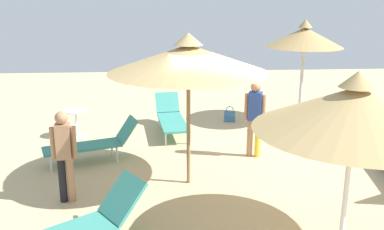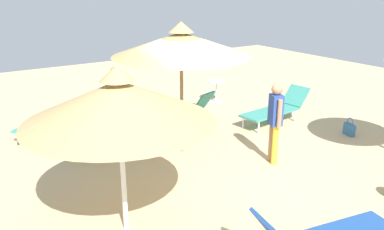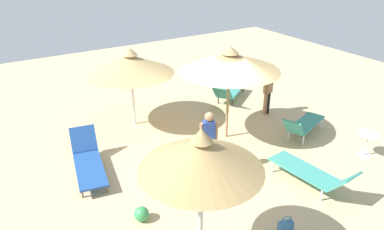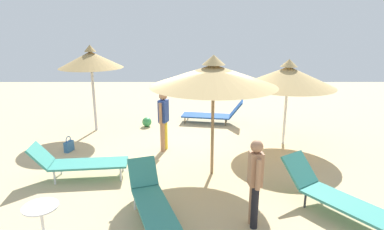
{
  "view_description": "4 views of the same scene",
  "coord_description": "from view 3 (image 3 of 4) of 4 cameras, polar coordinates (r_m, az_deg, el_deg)",
  "views": [
    {
      "loc": [
        -7.81,
        1.36,
        3.48
      ],
      "look_at": [
        -0.25,
        0.82,
        1.32
      ],
      "focal_mm": 39.55,
      "sensor_mm": 36.0,
      "label": 1
    },
    {
      "loc": [
        -4.66,
        -6.08,
        3.59
      ],
      "look_at": [
        -0.35,
        0.48,
        0.97
      ],
      "focal_mm": 37.14,
      "sensor_mm": 36.0,
      "label": 2
    },
    {
      "loc": [
        7.56,
        -5.2,
        5.49
      ],
      "look_at": [
        -0.68,
        -0.14,
        0.86
      ],
      "focal_mm": 34.38,
      "sensor_mm": 36.0,
      "label": 3
    },
    {
      "loc": [
        0.14,
        8.23,
        3.51
      ],
      "look_at": [
        0.13,
        0.31,
        1.31
      ],
      "focal_mm": 30.81,
      "sensor_mm": 36.0,
      "label": 4
    }
  ],
  "objects": [
    {
      "name": "lounge_chair_near_left",
      "position": [
        9.91,
        -15.84,
        -6.76
      ],
      "size": [
        2.28,
        1.05,
        0.87
      ],
      "color": "#1E478C",
      "rests_on": "ground"
    },
    {
      "name": "ground",
      "position": [
        10.72,
        2.56,
        -5.54
      ],
      "size": [
        24.0,
        24.0,
        0.1
      ],
      "primitive_type": "cube",
      "color": "tan"
    },
    {
      "name": "beach_ball",
      "position": [
        8.24,
        -7.83,
        -14.97
      ],
      "size": [
        0.33,
        0.33,
        0.33
      ],
      "primitive_type": "sphere",
      "color": "#338C4C",
      "rests_on": "ground"
    },
    {
      "name": "person_standing_far_right",
      "position": [
        12.71,
        11.71,
        3.95
      ],
      "size": [
        0.24,
        0.43,
        1.63
      ],
      "color": "#A57554",
      "rests_on": "ground"
    },
    {
      "name": "side_table_round",
      "position": [
        11.25,
        25.55,
        -3.61
      ],
      "size": [
        0.57,
        0.57,
        0.69
      ],
      "color": "silver",
      "rests_on": "ground"
    },
    {
      "name": "lounge_chair_front",
      "position": [
        11.62,
        16.84,
        -1.41
      ],
      "size": [
        1.19,
        2.06,
        0.89
      ],
      "color": "teal",
      "rests_on": "ground"
    },
    {
      "name": "parasol_umbrella_back",
      "position": [
        5.87,
        1.45,
        -6.3
      ],
      "size": [
        2.06,
        2.06,
        2.86
      ],
      "color": "#B2B2B7",
      "rests_on": "ground"
    },
    {
      "name": "lounge_chair_center",
      "position": [
        13.75,
        5.75,
        3.73
      ],
      "size": [
        1.79,
        2.16,
        0.89
      ],
      "color": "teal",
      "rests_on": "ground"
    },
    {
      "name": "lounge_chair_near_right",
      "position": [
        9.42,
        18.26,
        -8.5
      ],
      "size": [
        2.22,
        0.86,
        0.86
      ],
      "color": "teal",
      "rests_on": "ground"
    },
    {
      "name": "handbag",
      "position": [
        8.1,
        14.31,
        -16.48
      ],
      "size": [
        0.21,
        0.33,
        0.46
      ],
      "color": "#336699",
      "rests_on": "ground"
    },
    {
      "name": "parasol_umbrella_far_left",
      "position": [
        11.5,
        -9.52,
        7.81
      ],
      "size": [
        2.69,
        2.69,
        2.55
      ],
      "color": "white",
      "rests_on": "ground"
    },
    {
      "name": "parasol_umbrella_far_right",
      "position": [
        10.45,
        5.85,
        8.25
      ],
      "size": [
        2.89,
        2.89,
        2.85
      ],
      "color": "olive",
      "rests_on": "ground"
    },
    {
      "name": "person_standing_edge",
      "position": [
        9.23,
        2.6,
        -3.7
      ],
      "size": [
        0.31,
        0.44,
        1.7
      ],
      "color": "#A57554",
      "rests_on": "ground"
    }
  ]
}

